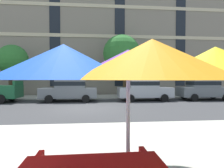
{
  "coord_description": "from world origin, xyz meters",
  "views": [
    {
      "loc": [
        0.51,
        -11.91,
        1.84
      ],
      "look_at": [
        2.02,
        3.2,
        1.4
      ],
      "focal_mm": 30.98,
      "sensor_mm": 36.0,
      "label": 1
    }
  ],
  "objects": [
    {
      "name": "sidewalk_far",
      "position": [
        0.0,
        6.8,
        0.06
      ],
      "size": [
        56.0,
        3.6,
        0.12
      ],
      "primitive_type": "cube",
      "color": "#B2ADA3",
      "rests_on": "ground"
    },
    {
      "name": "street_tree_middle",
      "position": [
        3.33,
        6.39,
        4.22
      ],
      "size": [
        3.52,
        3.81,
        5.95
      ],
      "color": "#4C3823",
      "rests_on": "ground"
    },
    {
      "name": "ground_plane",
      "position": [
        0.0,
        0.0,
        0.0
      ],
      "size": [
        120.0,
        120.0,
        0.0
      ],
      "primitive_type": "plane",
      "color": "#38383A"
    },
    {
      "name": "street_tree_left",
      "position": [
        -6.76,
        6.46,
        3.54
      ],
      "size": [
        2.73,
        2.73,
        4.88
      ],
      "color": "#4C3823",
      "rests_on": "ground"
    },
    {
      "name": "sedan_silver",
      "position": [
        4.73,
        3.7,
        0.95
      ],
      "size": [
        4.4,
        1.98,
        1.78
      ],
      "color": "#A8AAB2",
      "rests_on": "ground"
    },
    {
      "name": "apartment_building",
      "position": [
        -0.0,
        14.99,
        6.4
      ],
      "size": [
        41.25,
        12.08,
        12.8
      ],
      "color": "gray",
      "rests_on": "ground"
    },
    {
      "name": "sedan_gray_midblock",
      "position": [
        9.95,
        3.7,
        0.95
      ],
      "size": [
        4.4,
        1.98,
        1.78
      ],
      "color": "slate",
      "rests_on": "ground"
    },
    {
      "name": "patio_umbrella",
      "position": [
        1.05,
        -9.0,
        2.02
      ],
      "size": [
        3.82,
        3.82,
        2.28
      ],
      "color": "silver",
      "rests_on": "ground"
    },
    {
      "name": "sedan_gray",
      "position": [
        -1.34,
        3.7,
        0.95
      ],
      "size": [
        4.4,
        1.98,
        1.78
      ],
      "color": "slate",
      "rests_on": "ground"
    }
  ]
}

